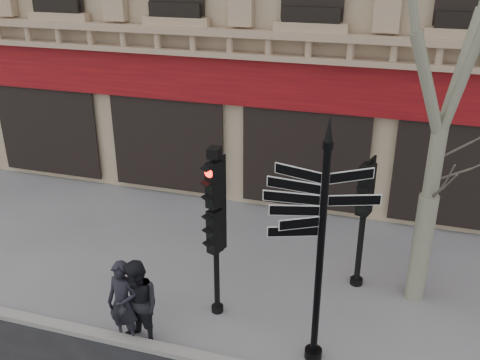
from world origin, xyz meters
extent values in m
plane|color=slate|center=(0.00, 0.00, 0.00)|extent=(80.00, 80.00, 0.00)
cube|color=#5D090F|center=(0.00, 4.88, 3.60)|extent=(28.00, 0.25, 1.30)
cube|color=#A28169|center=(0.00, 4.65, 4.57)|extent=(28.00, 0.35, 0.74)
cylinder|color=black|center=(1.30, -0.72, 2.03)|extent=(0.12, 0.12, 4.05)
cylinder|color=black|center=(1.30, -0.72, 0.09)|extent=(0.32, 0.32, 0.18)
cone|color=black|center=(1.30, -0.72, 4.37)|extent=(0.14, 0.14, 0.41)
cylinder|color=black|center=(-0.80, 0.03, 1.64)|extent=(0.11, 0.11, 3.28)
cylinder|color=black|center=(-0.80, 0.03, 0.07)|extent=(0.24, 0.24, 0.13)
cube|color=black|center=(-0.80, 0.03, 1.90)|extent=(0.47, 0.40, 0.89)
cube|color=black|center=(-0.80, 0.03, 2.86)|extent=(0.47, 0.40, 0.89)
sphere|color=#FF0C05|center=(-0.80, 0.03, 3.10)|extent=(0.19, 0.19, 0.19)
cube|color=black|center=(-0.80, 0.03, 3.48)|extent=(0.29, 0.32, 0.19)
cylinder|color=black|center=(1.82, 1.84, 1.44)|extent=(0.14, 0.14, 2.87)
cylinder|color=black|center=(1.82, 1.84, 0.08)|extent=(0.30, 0.30, 0.16)
cube|color=black|center=(1.82, 1.84, 2.33)|extent=(0.56, 0.46, 1.09)
cylinder|color=gray|center=(3.04, 1.72, 1.19)|extent=(0.39, 0.39, 2.39)
cylinder|color=gray|center=(3.04, 1.72, 3.04)|extent=(0.30, 0.30, 1.52)
imported|color=black|center=(-2.16, -1.30, 0.85)|extent=(0.66, 0.46, 1.71)
imported|color=black|center=(-1.84, -1.30, 0.88)|extent=(1.05, 0.96, 1.76)
camera|label=1|loc=(2.26, -8.35, 6.90)|focal=40.00mm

